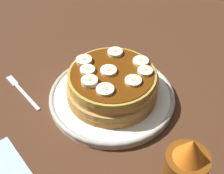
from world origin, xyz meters
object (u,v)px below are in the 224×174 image
pancake_stack (113,83)px  fork (21,90)px  banana_slice_5 (132,82)px  plate (112,96)px  banana_slice_4 (141,61)px  banana_slice_3 (88,70)px  banana_slice_2 (115,52)px  banana_slice_1 (105,90)px  banana_slice_7 (145,71)px  banana_slice_0 (109,71)px  banana_slice_6 (85,60)px  banana_slice_8 (90,81)px

pancake_stack → fork: size_ratio=1.47×
banana_slice_5 → plate: bearing=-94.2°
pancake_stack → banana_slice_4: banana_slice_4 is taller
plate → banana_slice_3: banana_slice_3 is taller
plate → banana_slice_2: size_ratio=8.23×
banana_slice_1 → banana_slice_4: size_ratio=1.03×
banana_slice_1 → banana_slice_7: size_ratio=1.12×
banana_slice_1 → pancake_stack: bearing=-163.5°
banana_slice_3 → plate: bearing=115.0°
pancake_stack → banana_slice_0: (0.29, -0.80, 3.10)cm
banana_slice_3 → banana_slice_6: size_ratio=0.91×
banana_slice_0 → banana_slice_3: 3.99cm
pancake_stack → banana_slice_6: banana_slice_6 is taller
banana_slice_1 → banana_slice_2: (-10.23, -4.22, 0.05)cm
pancake_stack → banana_slice_2: (-5.24, -2.75, 3.14)cm
pancake_stack → banana_slice_1: size_ratio=5.68×
banana_slice_2 → banana_slice_6: same height
fork → pancake_stack: bearing=115.1°
banana_slice_8 → pancake_stack: bearing=157.0°
banana_slice_6 → banana_slice_8: 6.57cm
pancake_stack → banana_slice_3: banana_slice_3 is taller
banana_slice_1 → banana_slice_7: (-8.28, 3.66, 0.01)cm
plate → banana_slice_0: bearing=-89.6°
pancake_stack → banana_slice_0: size_ratio=5.85×
banana_slice_3 → banana_slice_6: 3.21cm
banana_slice_6 → banana_slice_2: bearing=144.1°
banana_slice_2 → fork: size_ratio=0.24×
banana_slice_0 → banana_slice_7: (-3.58, 5.93, -0.01)cm
banana_slice_3 → fork: banana_slice_3 is taller
banana_slice_8 → plate: bearing=155.9°
banana_slice_1 → banana_slice_7: bearing=156.2°
plate → banana_slice_8: size_ratio=8.20×
fork → banana_slice_1: bearing=99.7°
pancake_stack → banana_slice_1: 6.05cm
banana_slice_2 → banana_slice_6: bearing=-35.9°
banana_slice_3 → pancake_stack: bearing=118.0°
banana_slice_7 → banana_slice_8: 10.80cm
banana_slice_8 → fork: banana_slice_8 is taller
banana_slice_3 → fork: (6.02, -13.43, -7.09)cm
banana_slice_6 → banana_slice_7: banana_slice_6 is taller
banana_slice_1 → fork: bearing=-80.3°
banana_slice_3 → fork: 16.34cm
banana_slice_2 → banana_slice_6: 6.45cm
plate → banana_slice_7: 8.95cm
banana_slice_2 → banana_slice_6: (5.23, -3.78, 0.04)cm
banana_slice_3 → banana_slice_8: (2.53, 2.23, 0.13)cm
banana_slice_5 → fork: 24.57cm
banana_slice_5 → pancake_stack: bearing=-97.9°
banana_slice_6 → banana_slice_1: bearing=58.0°
banana_slice_3 → banana_slice_5: 8.97cm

